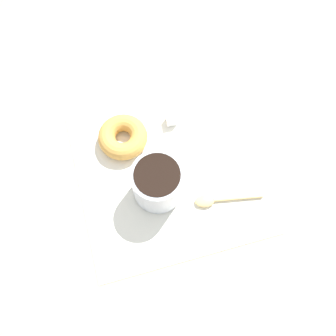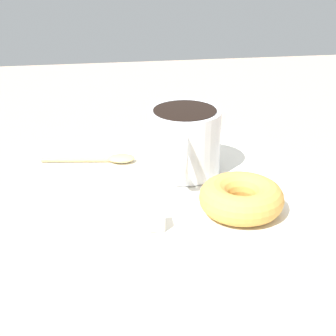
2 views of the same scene
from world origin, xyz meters
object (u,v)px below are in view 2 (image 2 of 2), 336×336
spoon (109,159)px  sugar_cube (159,219)px  coffee_cup (184,140)px  donut (241,198)px

spoon → sugar_cube: (4.54, -17.77, 0.60)cm
sugar_cube → coffee_cup: bearing=69.7°
coffee_cup → sugar_cube: 14.60cm
spoon → sugar_cube: 18.35cm
donut → sugar_cube: size_ratio=4.77×
coffee_cup → spoon: (-9.48, 4.43, -3.89)cm
spoon → coffee_cup: bearing=-25.0°
spoon → sugar_cube: bearing=-75.7°
coffee_cup → donut: size_ratio=1.29×
donut → spoon: bearing=131.9°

